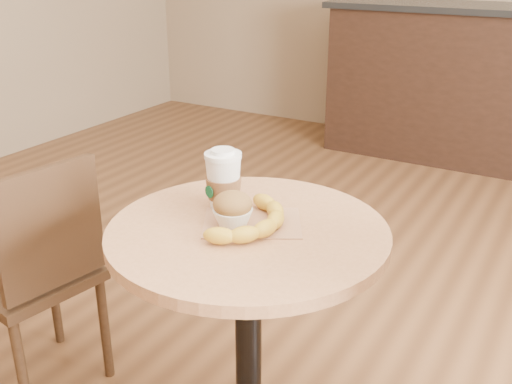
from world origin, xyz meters
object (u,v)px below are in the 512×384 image
cafe_table (248,304)px  banana (256,221)px  muffin (233,209)px  chair_left (38,271)px  coffee_cup (224,182)px

cafe_table → banana: banana is taller
cafe_table → banana: 0.24m
muffin → banana: 0.06m
chair_left → muffin: 0.78m
coffee_cup → banana: coffee_cup is taller
cafe_table → banana: (0.02, -0.00, 0.24)m
cafe_table → chair_left: bearing=-175.3°
chair_left → muffin: muffin is taller
muffin → banana: (0.06, 0.01, -0.02)m
coffee_cup → banana: 0.17m
banana → chair_left: bearing=-172.3°
chair_left → coffee_cup: size_ratio=5.06×
cafe_table → chair_left: size_ratio=0.92×
chair_left → banana: 0.82m
cafe_table → coffee_cup: size_ratio=4.66×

